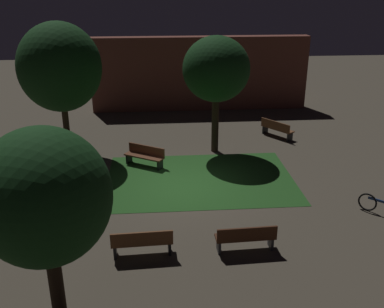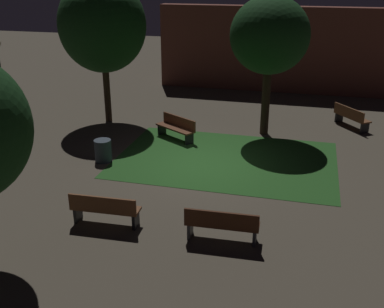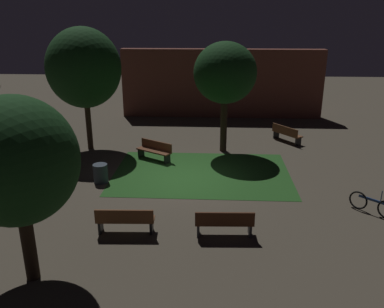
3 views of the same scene
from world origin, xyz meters
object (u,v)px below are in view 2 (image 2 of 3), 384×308
Objects in this scene: bench_front_right at (105,208)px; tree_lawn_side at (102,25)px; bench_by_lamp at (351,116)px; bench_corner at (222,224)px; trash_bin at (103,151)px; bench_back_row at (177,127)px; tree_tall_center at (270,36)px; lamp_post_plaza_west at (0,72)px.

tree_lawn_side is at bearing 113.52° from bench_front_right.
bench_by_lamp is at bearing 56.33° from bench_front_right.
tree_lawn_side is at bearing 128.94° from bench_corner.
trash_bin is (-8.46, -5.96, -0.09)m from bench_by_lamp.
bench_back_row is at bearing 90.43° from bench_front_right.
bench_back_row is 2.31× the size of trash_bin.
bench_front_right and bench_corner have the same top height.
bench_corner is at bearing -51.06° from tree_lawn_side.
tree_tall_center reaches higher than bench_corner.
bench_corner is at bearing -38.64° from trash_bin.
tree_tall_center is 7.48m from trash_bin.
tree_tall_center reaches higher than lamp_post_plaza_west.
lamp_post_plaza_west is at bearing -127.43° from tree_lawn_side.
tree_tall_center is 1.37× the size of lamp_post_plaza_west.
bench_corner is 1.02× the size of bench_back_row.
bench_corner is 0.30× the size of tree_lawn_side.
bench_by_lamp is 0.32× the size of tree_tall_center.
trash_bin is at bearing -139.68° from tree_tall_center.
bench_back_row is at bearing -154.66° from bench_by_lamp.
bench_corner is 1.05× the size of bench_by_lamp.
bench_front_right is 2.35× the size of trash_bin.
bench_front_right is 0.34× the size of tree_tall_center.
tree_tall_center is at bearing 24.50° from bench_back_row.
bench_back_row is at bearing -22.58° from tree_lawn_side.
bench_front_right is 8.15m from lamp_post_plaza_west.
tree_lawn_side reaches higher than bench_by_lamp.
bench_corner is at bearing -65.22° from bench_back_row.
bench_front_right and bench_by_lamp have the same top height.
bench_corner is at bearing -27.65° from lamp_post_plaza_west.
tree_lawn_side is at bearing 52.57° from lamp_post_plaza_west.
tree_lawn_side reaches higher than tree_tall_center.
bench_back_row and bench_by_lamp have the same top height.
bench_corner and bench_by_lamp have the same top height.
bench_corner is at bearing 0.00° from bench_front_right.
tree_tall_center is 0.89× the size of tree_lawn_side.
bench_back_row is at bearing 17.40° from lamp_post_plaza_west.
bench_back_row is at bearing 57.19° from trash_bin.
bench_front_right is at bearing -89.57° from bench_back_row.
bench_corner is 2.35× the size of trash_bin.
bench_corner is 7.44m from bench_back_row.
lamp_post_plaza_west is at bearing -158.36° from bench_by_lamp.
bench_by_lamp is at bearing 35.17° from trash_bin.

